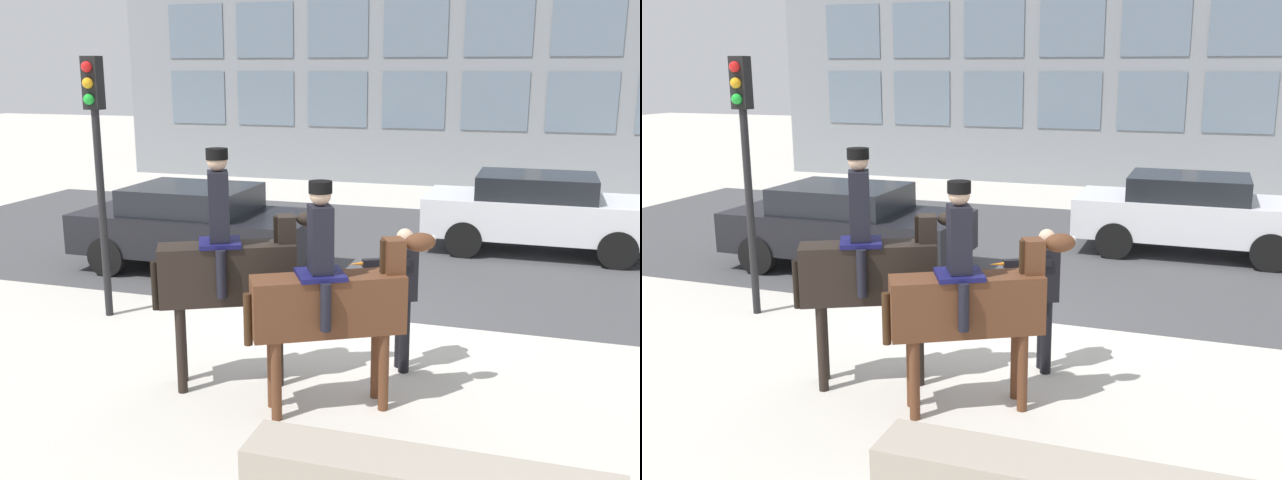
# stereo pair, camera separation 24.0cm
# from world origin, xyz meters

# --- Properties ---
(ground_plane) EXTENTS (80.00, 80.00, 0.00)m
(ground_plane) POSITION_xyz_m (0.00, 0.00, 0.00)
(ground_plane) COLOR beige
(road_surface) EXTENTS (22.01, 8.50, 0.01)m
(road_surface) POSITION_xyz_m (0.00, 4.75, 0.00)
(road_surface) COLOR #444447
(road_surface) RESTS_ON ground_plane
(mounted_horse_lead) EXTENTS (1.77, 1.11, 2.72)m
(mounted_horse_lead) POSITION_xyz_m (-0.56, -2.10, 1.40)
(mounted_horse_lead) COLOR black
(mounted_horse_lead) RESTS_ON ground_plane
(mounted_horse_companion) EXTENTS (1.86, 1.22, 2.46)m
(mounted_horse_companion) POSITION_xyz_m (0.70, -2.36, 1.25)
(mounted_horse_companion) COLOR #59331E
(mounted_horse_companion) RESTS_ON ground_plane
(pedestrian_bystander) EXTENTS (0.74, 0.74, 1.75)m
(pedestrian_bystander) POSITION_xyz_m (1.22, -1.15, 1.03)
(pedestrian_bystander) COLOR black
(pedestrian_bystander) RESTS_ON ground_plane
(street_car_near_lane) EXTENTS (4.31, 2.01, 1.51)m
(street_car_near_lane) POSITION_xyz_m (-3.17, 2.19, 0.80)
(street_car_near_lane) COLOR black
(street_car_near_lane) RESTS_ON ground_plane
(street_car_far_lane) EXTENTS (4.45, 1.93, 1.55)m
(street_car_far_lane) POSITION_xyz_m (2.69, 5.30, 0.83)
(street_car_far_lane) COLOR silver
(street_car_far_lane) RESTS_ON ground_plane
(traffic_light) EXTENTS (0.24, 0.29, 3.72)m
(traffic_light) POSITION_xyz_m (-3.28, -0.52, 2.51)
(traffic_light) COLOR black
(traffic_light) RESTS_ON ground_plane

